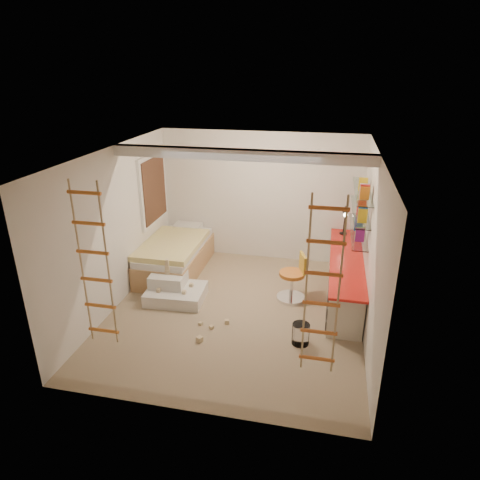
% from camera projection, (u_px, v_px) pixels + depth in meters
% --- Properties ---
extents(floor, '(4.50, 4.50, 0.00)m').
position_uv_depth(floor, '(236.00, 311.00, 7.03)').
color(floor, '#937C5F').
rests_on(floor, ground).
extents(ceiling_beam, '(4.00, 0.18, 0.16)m').
position_uv_depth(ceiling_beam, '(240.00, 155.00, 6.35)').
color(ceiling_beam, white).
rests_on(ceiling_beam, ceiling).
extents(window_frame, '(0.06, 1.15, 1.35)m').
position_uv_depth(window_frame, '(153.00, 189.00, 8.18)').
color(window_frame, white).
rests_on(window_frame, wall_left).
extents(window_blind, '(0.02, 1.00, 1.20)m').
position_uv_depth(window_blind, '(155.00, 189.00, 8.17)').
color(window_blind, '#4C2D1E').
rests_on(window_blind, window_frame).
extents(rope_ladder_left, '(0.41, 0.04, 2.13)m').
position_uv_depth(rope_ladder_left, '(95.00, 266.00, 5.14)').
color(rope_ladder_left, orange).
rests_on(rope_ladder_left, ceiling).
extents(rope_ladder_right, '(0.41, 0.04, 2.13)m').
position_uv_depth(rope_ladder_right, '(322.00, 289.00, 4.61)').
color(rope_ladder_right, '#C95B22').
rests_on(rope_ladder_right, ceiling).
extents(waste_bin, '(0.25, 0.25, 0.32)m').
position_uv_depth(waste_bin, '(301.00, 334.00, 6.17)').
color(waste_bin, white).
rests_on(waste_bin, floor).
extents(desk, '(0.56, 2.80, 0.75)m').
position_uv_depth(desk, '(345.00, 276.00, 7.32)').
color(desk, red).
rests_on(desk, floor).
extents(shelves, '(0.25, 1.80, 0.71)m').
position_uv_depth(shelves, '(360.00, 211.00, 7.12)').
color(shelves, white).
rests_on(shelves, wall_right).
extents(bed, '(1.02, 2.00, 0.69)m').
position_uv_depth(bed, '(176.00, 255.00, 8.30)').
color(bed, '#AD7F51').
rests_on(bed, floor).
extents(task_lamp, '(0.14, 0.36, 0.57)m').
position_uv_depth(task_lamp, '(345.00, 217.00, 7.92)').
color(task_lamp, black).
rests_on(task_lamp, desk).
extents(swivel_chair, '(0.63, 0.63, 0.84)m').
position_uv_depth(swivel_chair, '(293.00, 283.00, 7.29)').
color(swivel_chair, '#C56C25').
rests_on(swivel_chair, floor).
extents(play_platform, '(1.00, 0.80, 0.43)m').
position_uv_depth(play_platform, '(174.00, 290.00, 7.36)').
color(play_platform, silver).
rests_on(play_platform, floor).
extents(toy_blocks, '(1.34, 1.26, 0.70)m').
position_uv_depth(toy_blocks, '(186.00, 295.00, 6.97)').
color(toy_blocks, '#CCB284').
rests_on(toy_blocks, floor).
extents(books, '(0.14, 0.58, 0.92)m').
position_uv_depth(books, '(361.00, 203.00, 7.07)').
color(books, '#8C1E7F').
rests_on(books, shelves).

